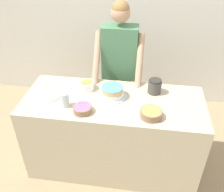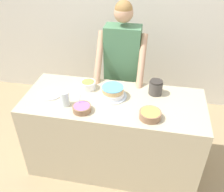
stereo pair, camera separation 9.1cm
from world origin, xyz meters
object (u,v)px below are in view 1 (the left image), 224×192
(frosting_bowl_yellow, at_px, (151,113))
(frosting_bowl_purple, at_px, (82,109))
(person_baker, at_px, (120,61))
(drinking_glass, at_px, (65,100))
(ceramic_plate, at_px, (49,95))
(stoneware_jar, at_px, (155,86))
(frosting_bowl_olive, at_px, (87,85))
(cake, at_px, (112,92))

(frosting_bowl_yellow, height_order, frosting_bowl_purple, frosting_bowl_purple)
(person_baker, height_order, drinking_glass, person_baker)
(ceramic_plate, height_order, stoneware_jar, stoneware_jar)
(drinking_glass, bearing_deg, person_baker, 61.15)
(frosting_bowl_olive, relative_size, frosting_bowl_purple, 0.90)
(person_baker, relative_size, frosting_bowl_purple, 9.87)
(cake, relative_size, frosting_bowl_purple, 1.65)
(frosting_bowl_olive, height_order, frosting_bowl_yellow, frosting_bowl_olive)
(frosting_bowl_yellow, height_order, drinking_glass, drinking_glass)
(cake, height_order, frosting_bowl_olive, cake)
(person_baker, bearing_deg, frosting_bowl_yellow, -64.92)
(person_baker, relative_size, stoneware_jar, 11.38)
(person_baker, distance_m, stoneware_jar, 0.58)
(frosting_bowl_olive, bearing_deg, cake, -20.06)
(frosting_bowl_yellow, bearing_deg, frosting_bowl_purple, -178.43)
(person_baker, relative_size, frosting_bowl_yellow, 8.69)
(ceramic_plate, xyz_separation_m, stoneware_jar, (1.04, 0.21, 0.07))
(person_baker, xyz_separation_m, cake, (-0.01, -0.55, -0.07))
(person_baker, relative_size, cake, 6.00)
(frosting_bowl_olive, xyz_separation_m, ceramic_plate, (-0.35, -0.18, -0.04))
(frosting_bowl_olive, xyz_separation_m, frosting_bowl_yellow, (0.67, -0.37, -0.01))
(drinking_glass, relative_size, ceramic_plate, 0.60)
(cake, bearing_deg, stoneware_jar, 18.21)
(frosting_bowl_purple, bearing_deg, frosting_bowl_yellow, 1.57)
(cake, bearing_deg, frosting_bowl_yellow, -34.41)
(drinking_glass, distance_m, stoneware_jar, 0.90)
(cake, relative_size, stoneware_jar, 1.90)
(stoneware_jar, bearing_deg, frosting_bowl_purple, -147.16)
(drinking_glass, height_order, ceramic_plate, drinking_glass)
(person_baker, xyz_separation_m, drinking_glass, (-0.42, -0.77, -0.06))
(person_baker, bearing_deg, ceramic_plate, -135.59)
(stoneware_jar, bearing_deg, frosting_bowl_olive, -177.23)
(person_baker, distance_m, ceramic_plate, 0.90)
(person_baker, relative_size, drinking_glass, 11.71)
(frosting_bowl_olive, distance_m, drinking_glass, 0.35)
(drinking_glass, xyz_separation_m, stoneware_jar, (0.83, 0.36, 0.00))
(frosting_bowl_purple, bearing_deg, ceramic_plate, 152.66)
(cake, height_order, stoneware_jar, stoneware_jar)
(person_baker, bearing_deg, frosting_bowl_purple, -106.22)
(cake, height_order, frosting_bowl_purple, frosting_bowl_purple)
(frosting_bowl_olive, distance_m, ceramic_plate, 0.40)
(person_baker, xyz_separation_m, ceramic_plate, (-0.64, -0.63, -0.12))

